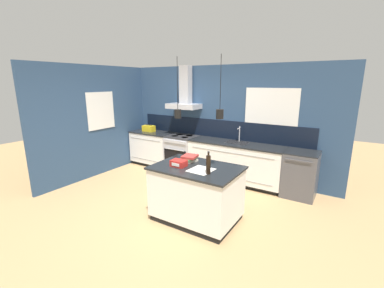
% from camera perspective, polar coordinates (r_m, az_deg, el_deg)
% --- Properties ---
extents(ground_plane, '(16.00, 16.00, 0.00)m').
position_cam_1_polar(ground_plane, '(4.95, -5.38, -13.10)').
color(ground_plane, tan).
rests_on(ground_plane, ground).
extents(wall_back, '(5.60, 2.25, 2.60)m').
position_cam_1_polar(wall_back, '(6.20, 5.34, 5.57)').
color(wall_back, navy).
rests_on(wall_back, ground_plane).
extents(wall_left, '(0.08, 3.80, 2.60)m').
position_cam_1_polar(wall_left, '(6.70, -18.68, 5.08)').
color(wall_left, navy).
rests_on(wall_left, ground_plane).
extents(counter_run_left, '(1.18, 0.64, 0.91)m').
position_cam_1_polar(counter_run_left, '(7.08, -8.58, -0.89)').
color(counter_run_left, black).
rests_on(counter_run_left, ground_plane).
extents(counter_run_sink, '(2.14, 0.64, 1.25)m').
position_cam_1_polar(counter_run_sink, '(5.86, 9.58, -4.03)').
color(counter_run_sink, black).
rests_on(counter_run_sink, ground_plane).
extents(oven_range, '(0.75, 0.66, 0.91)m').
position_cam_1_polar(oven_range, '(6.51, -2.19, -2.09)').
color(oven_range, '#B5B5BA').
rests_on(oven_range, ground_plane).
extents(dishwasher, '(0.62, 0.65, 0.91)m').
position_cam_1_polar(dishwasher, '(5.51, 22.90, -6.17)').
color(dishwasher, '#4C4C51').
rests_on(dishwasher, ground_plane).
extents(kitchen_island, '(1.37, 0.95, 0.91)m').
position_cam_1_polar(kitchen_island, '(4.25, 1.01, -10.88)').
color(kitchen_island, black).
rests_on(kitchen_island, ground_plane).
extents(bottle_on_island, '(0.07, 0.07, 0.34)m').
position_cam_1_polar(bottle_on_island, '(3.75, 3.65, -4.55)').
color(bottle_on_island, black).
rests_on(bottle_on_island, kitchen_island).
extents(book_stack, '(0.27, 0.30, 0.11)m').
position_cam_1_polar(book_stack, '(4.33, -0.64, -3.23)').
color(book_stack, beige).
rests_on(book_stack, kitchen_island).
extents(red_supply_box, '(0.24, 0.18, 0.10)m').
position_cam_1_polar(red_supply_box, '(4.11, -2.98, -4.28)').
color(red_supply_box, red).
rests_on(red_supply_box, kitchen_island).
extents(paper_pile, '(0.36, 0.38, 0.01)m').
position_cam_1_polar(paper_pile, '(3.93, 2.02, -5.81)').
color(paper_pile, silver).
rests_on(paper_pile, kitchen_island).
extents(yellow_toolbox, '(0.34, 0.18, 0.19)m').
position_cam_1_polar(yellow_toolbox, '(7.06, -9.60, 3.43)').
color(yellow_toolbox, gold).
rests_on(yellow_toolbox, counter_run_left).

